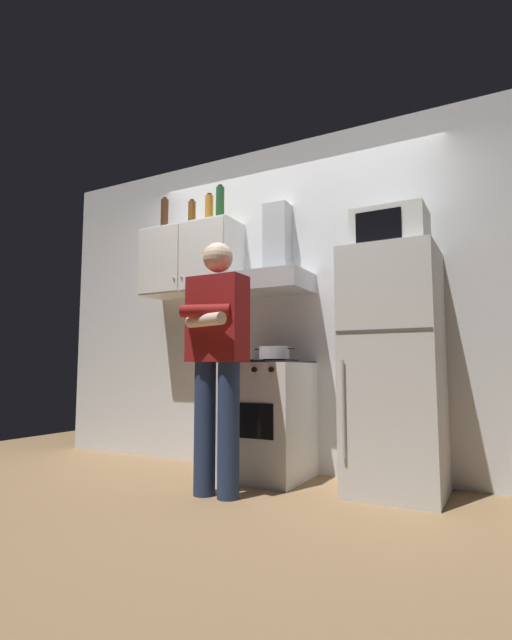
{
  "coord_description": "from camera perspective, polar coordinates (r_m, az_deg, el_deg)",
  "views": [
    {
      "loc": [
        1.58,
        -2.97,
        0.8
      ],
      "look_at": [
        0.0,
        0.0,
        1.15
      ],
      "focal_mm": 26.73,
      "sensor_mm": 36.0,
      "label": 1
    }
  ],
  "objects": [
    {
      "name": "microwave",
      "position": [
        3.44,
        15.79,
        10.16
      ],
      "size": [
        0.48,
        0.37,
        0.28
      ],
      "color": "silver",
      "rests_on": "refrigerator"
    },
    {
      "name": "bottle_beer_brown",
      "position": [
        4.33,
        -7.69,
        12.49
      ],
      "size": [
        0.07,
        0.07,
        0.24
      ],
      "color": "brown",
      "rests_on": "upper_cabinet"
    },
    {
      "name": "cooking_pot",
      "position": [
        3.44,
        2.2,
        -3.95
      ],
      "size": [
        0.32,
        0.22,
        0.09
      ],
      "color": "#B7BABF",
      "rests_on": "stove_oven"
    },
    {
      "name": "range_hood",
      "position": [
        3.8,
        2.01,
        6.17
      ],
      "size": [
        0.6,
        0.44,
        0.75
      ],
      "color": "#B7BABF"
    },
    {
      "name": "back_wall_tiled",
      "position": [
        3.94,
        4.12,
        2.11
      ],
      "size": [
        4.8,
        0.1,
        2.7
      ],
      "primitive_type": "cube",
      "color": "white",
      "rests_on": "ground_plane"
    },
    {
      "name": "refrigerator",
      "position": [
        3.29,
        16.18,
        -5.72
      ],
      "size": [
        0.6,
        0.62,
        1.6
      ],
      "color": "silver",
      "rests_on": "ground_plane"
    },
    {
      "name": "bottle_liquor_amber",
      "position": [
        4.29,
        -5.63,
        12.94
      ],
      "size": [
        0.07,
        0.07,
        0.29
      ],
      "color": "#B7721E",
      "rests_on": "upper_cabinet"
    },
    {
      "name": "upper_cabinet",
      "position": [
        4.24,
        -7.84,
        7.07
      ],
      "size": [
        0.9,
        0.37,
        0.6
      ],
      "color": "white"
    },
    {
      "name": "bottle_wine_green",
      "position": [
        4.18,
        -4.32,
        13.68
      ],
      "size": [
        0.07,
        0.07,
        0.32
      ],
      "color": "#19471E",
      "rests_on": "upper_cabinet"
    },
    {
      "name": "stove_oven",
      "position": [
        3.63,
        1.18,
        -11.75
      ],
      "size": [
        0.6,
        0.62,
        0.87
      ],
      "color": "white",
      "rests_on": "ground_plane"
    },
    {
      "name": "person_standing",
      "position": [
        3.11,
        -4.74,
        -4.07
      ],
      "size": [
        0.38,
        0.33,
        1.64
      ],
      "color": "navy",
      "rests_on": "ground_plane"
    },
    {
      "name": "bottle_rum_dark",
      "position": [
        4.51,
        -10.89,
        12.24
      ],
      "size": [
        0.07,
        0.07,
        0.31
      ],
      "color": "#47230F",
      "rests_on": "upper_cabinet"
    },
    {
      "name": "ground_plane",
      "position": [
        3.46,
        -0.0,
        -19.32
      ],
      "size": [
        7.0,
        7.0,
        0.0
      ],
      "primitive_type": "plane",
      "color": "olive"
    }
  ]
}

